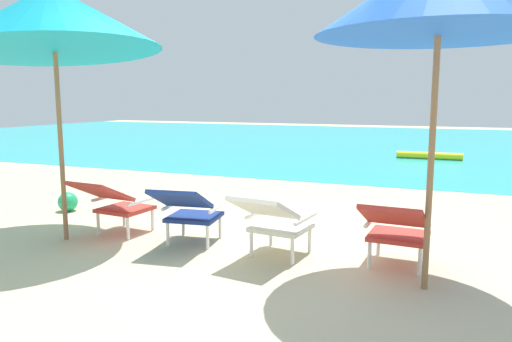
{
  "coord_description": "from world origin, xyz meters",
  "views": [
    {
      "loc": [
        1.96,
        -4.58,
        1.54
      ],
      "look_at": [
        0.0,
        0.29,
        0.75
      ],
      "focal_mm": 33.83,
      "sensor_mm": 36.0,
      "label": 1
    }
  ],
  "objects": [
    {
      "name": "ocean_band",
      "position": [
        0.0,
        12.96,
        0.0
      ],
      "size": [
        40.0,
        18.0,
        0.01
      ],
      "primitive_type": "cube",
      "color": "#28B2B7",
      "rests_on": "ground_plane"
    },
    {
      "name": "beach_ball",
      "position": [
        -2.87,
        0.48,
        0.13
      ],
      "size": [
        0.27,
        0.27,
        0.27
      ],
      "primitive_type": "sphere",
      "color": "#1E9E60",
      "rests_on": "ground_plane"
    },
    {
      "name": "lounge_chair_far_right",
      "position": [
        1.56,
        -0.24,
        0.4
      ],
      "size": [
        0.58,
        0.9,
        0.68
      ],
      "color": "red",
      "rests_on": "ground_plane"
    },
    {
      "name": "ground_plane",
      "position": [
        0.0,
        4.0,
        0.0
      ],
      "size": [
        40.0,
        40.0,
        0.0
      ],
      "primitive_type": "plane",
      "color": "#CCB78E"
    },
    {
      "name": "lounge_chair_near_left",
      "position": [
        -0.52,
        -0.31,
        0.4
      ],
      "size": [
        0.65,
        0.94,
        0.68
      ],
      "color": "navy",
      "rests_on": "ground_plane"
    },
    {
      "name": "lounge_chair_near_right",
      "position": [
        0.44,
        -0.37,
        0.4
      ],
      "size": [
        0.64,
        0.93,
        0.68
      ],
      "color": "silver",
      "rests_on": "ground_plane"
    },
    {
      "name": "beach_umbrella_left",
      "position": [
        -1.91,
        -0.58,
        2.35
      ],
      "size": [
        2.82,
        2.78,
        2.79
      ],
      "color": "olive",
      "rests_on": "ground_plane"
    },
    {
      "name": "swim_buoy",
      "position": [
        1.51,
        8.42,
        0.1
      ],
      "size": [
        1.6,
        0.18,
        0.18
      ],
      "primitive_type": "cylinder",
      "rotation": [
        0.0,
        1.57,
        0.0
      ],
      "color": "yellow",
      "rests_on": "ocean_band"
    },
    {
      "name": "lounge_chair_far_left",
      "position": [
        -1.48,
        -0.28,
        0.4
      ],
      "size": [
        0.61,
        0.92,
        0.68
      ],
      "color": "red",
      "rests_on": "ground_plane"
    }
  ]
}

